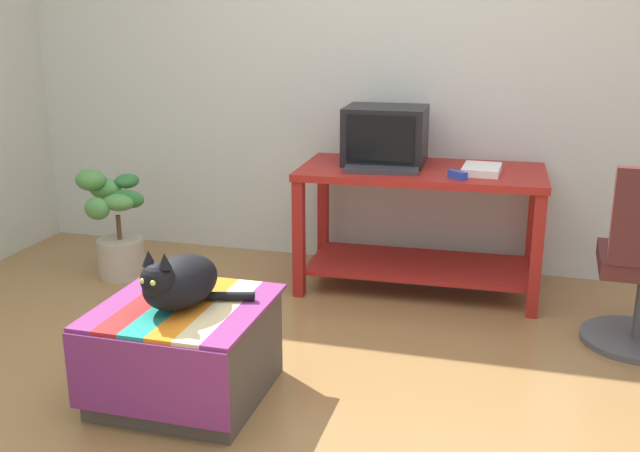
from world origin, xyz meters
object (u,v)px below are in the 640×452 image
(potted_plant, at_px, (116,226))
(keyboard, at_px, (381,170))
(desk, at_px, (420,207))
(book, at_px, (482,170))
(stapler, at_px, (457,175))
(cat, at_px, (179,281))
(ottoman_with_blanket, at_px, (186,350))
(tv_monitor, at_px, (385,136))

(potted_plant, bearing_deg, keyboard, 4.99)
(desk, xyz_separation_m, book, (0.33, -0.04, 0.24))
(desk, xyz_separation_m, stapler, (0.21, -0.21, 0.24))
(cat, relative_size, potted_plant, 0.64)
(keyboard, bearing_deg, potted_plant, 177.71)
(desk, distance_m, book, 0.41)
(ottoman_with_blanket, bearing_deg, tv_monitor, 72.19)
(tv_monitor, relative_size, book, 1.73)
(ottoman_with_blanket, height_order, cat, cat)
(desk, xyz_separation_m, tv_monitor, (-0.23, 0.09, 0.38))
(desk, distance_m, cat, 1.69)
(book, height_order, ottoman_with_blanket, book)
(book, bearing_deg, keyboard, -165.36)
(book, xyz_separation_m, cat, (-1.06, -1.49, -0.21))
(stapler, bearing_deg, tv_monitor, 95.26)
(ottoman_with_blanket, distance_m, potted_plant, 1.59)
(potted_plant, bearing_deg, tv_monitor, 14.08)
(keyboard, xyz_separation_m, ottoman_with_blanket, (-0.54, -1.35, -0.51))
(ottoman_with_blanket, height_order, stapler, stapler)
(tv_monitor, distance_m, stapler, 0.55)
(tv_monitor, distance_m, potted_plant, 1.68)
(tv_monitor, relative_size, keyboard, 1.16)
(ottoman_with_blanket, xyz_separation_m, potted_plant, (-1.03, 1.21, 0.11))
(stapler, bearing_deg, ottoman_with_blanket, -176.49)
(tv_monitor, relative_size, ottoman_with_blanket, 0.69)
(keyboard, height_order, book, book)
(keyboard, bearing_deg, stapler, -14.93)
(potted_plant, bearing_deg, book, 6.92)
(desk, bearing_deg, book, -8.68)
(tv_monitor, xyz_separation_m, book, (0.55, -0.13, -0.14))
(keyboard, distance_m, ottoman_with_blanket, 1.54)
(book, relative_size, ottoman_with_blanket, 0.40)
(ottoman_with_blanket, bearing_deg, cat, -91.83)
(keyboard, height_order, potted_plant, keyboard)
(book, height_order, potted_plant, book)
(book, relative_size, stapler, 2.44)
(cat, height_order, potted_plant, cat)
(desk, bearing_deg, potted_plant, -172.51)
(book, bearing_deg, desk, 175.30)
(stapler, bearing_deg, keyboard, 122.28)
(cat, distance_m, stapler, 1.64)
(desk, distance_m, keyboard, 0.34)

